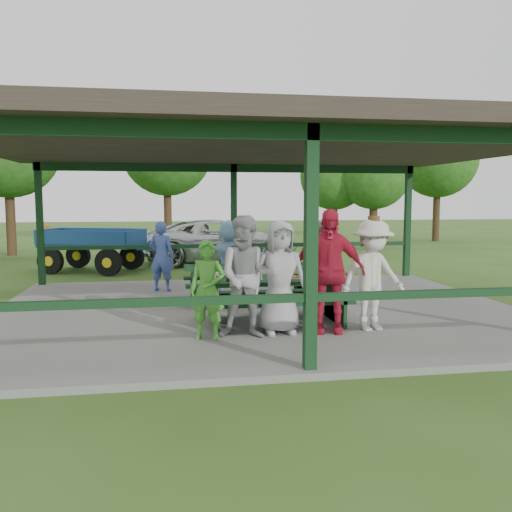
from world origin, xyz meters
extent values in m
plane|color=#315219|center=(0.00, 0.00, 0.00)|extent=(90.00, 90.00, 0.00)
cube|color=slate|center=(0.00, 0.00, 0.05)|extent=(10.00, 8.00, 0.10)
cube|color=black|center=(0.00, -3.80, 1.60)|extent=(0.15, 0.15, 3.00)
cube|color=black|center=(-4.80, 3.80, 1.60)|extent=(0.15, 0.15, 3.00)
cube|color=black|center=(0.00, 3.80, 1.60)|extent=(0.15, 0.15, 3.00)
cube|color=black|center=(4.80, 3.80, 1.60)|extent=(0.15, 0.15, 3.00)
cube|color=black|center=(-2.40, -3.80, 1.00)|extent=(4.65, 0.10, 0.10)
cube|color=black|center=(2.40, -3.80, 1.00)|extent=(4.65, 0.10, 0.10)
cube|color=black|center=(-2.40, 3.80, 1.00)|extent=(4.65, 0.10, 0.10)
cube|color=black|center=(2.40, 3.80, 1.00)|extent=(4.65, 0.10, 0.10)
cube|color=black|center=(0.00, -3.80, 3.00)|extent=(9.80, 0.15, 0.20)
cube|color=black|center=(0.00, 3.80, 3.00)|extent=(9.80, 0.15, 0.20)
cube|color=#2C231F|center=(0.00, 0.00, 3.22)|extent=(10.60, 8.60, 0.24)
cube|color=black|center=(0.08, -1.20, 0.82)|extent=(2.44, 0.75, 0.06)
cube|color=black|center=(0.08, -1.75, 0.53)|extent=(2.44, 0.28, 0.05)
cube|color=black|center=(0.08, -0.65, 0.53)|extent=(2.44, 0.28, 0.05)
cube|color=black|center=(-0.96, -1.20, 0.47)|extent=(0.06, 0.70, 0.75)
cube|color=black|center=(1.11, -1.20, 0.47)|extent=(0.06, 0.70, 0.75)
cube|color=black|center=(-0.96, -1.20, 0.33)|extent=(0.06, 1.39, 0.45)
cube|color=black|center=(1.11, -1.20, 0.33)|extent=(0.06, 1.39, 0.45)
cube|color=black|center=(-0.06, 0.80, 0.82)|extent=(2.66, 0.75, 0.06)
cube|color=black|center=(-0.06, 0.25, 0.53)|extent=(2.66, 0.28, 0.05)
cube|color=black|center=(-0.06, 1.35, 0.53)|extent=(2.66, 0.28, 0.05)
cube|color=black|center=(-1.21, 0.80, 0.47)|extent=(0.06, 0.70, 0.75)
cube|color=black|center=(1.09, 0.80, 0.47)|extent=(0.06, 0.70, 0.75)
cube|color=black|center=(-1.21, 0.80, 0.33)|extent=(0.06, 1.39, 0.45)
cube|color=black|center=(1.09, 0.80, 0.33)|extent=(0.06, 1.39, 0.45)
cylinder|color=white|center=(-0.98, -1.20, 0.86)|extent=(0.22, 0.22, 0.01)
torus|color=#9E6238|center=(-1.02, -1.22, 0.88)|extent=(0.10, 0.10, 0.03)
torus|color=#9E6238|center=(-0.94, -1.22, 0.88)|extent=(0.10, 0.10, 0.03)
torus|color=#9E6238|center=(-0.98, -1.16, 0.88)|extent=(0.10, 0.10, 0.03)
cylinder|color=white|center=(-0.24, -1.20, 0.86)|extent=(0.22, 0.22, 0.01)
torus|color=#9E6238|center=(-0.28, -1.22, 0.88)|extent=(0.10, 0.10, 0.03)
torus|color=#9E6238|center=(-0.20, -1.22, 0.88)|extent=(0.10, 0.10, 0.03)
torus|color=#9E6238|center=(-0.24, -1.16, 0.88)|extent=(0.10, 0.10, 0.03)
cylinder|color=white|center=(0.43, -1.20, 0.86)|extent=(0.22, 0.22, 0.01)
torus|color=#9E6238|center=(0.39, -1.22, 0.88)|extent=(0.10, 0.10, 0.03)
torus|color=#9E6238|center=(0.47, -1.22, 0.88)|extent=(0.10, 0.10, 0.03)
torus|color=#9E6238|center=(0.43, -1.16, 0.88)|extent=(0.10, 0.10, 0.03)
cylinder|color=white|center=(1.08, -1.20, 0.86)|extent=(0.22, 0.22, 0.01)
torus|color=#9E6238|center=(1.04, -1.22, 0.88)|extent=(0.10, 0.10, 0.03)
torus|color=#9E6238|center=(1.12, -1.22, 0.88)|extent=(0.10, 0.10, 0.03)
torus|color=#9E6238|center=(1.08, -1.16, 0.88)|extent=(0.10, 0.10, 0.03)
cylinder|color=#381E0F|center=(-0.91, -1.38, 0.90)|extent=(0.06, 0.06, 0.10)
cylinder|color=#381E0F|center=(-0.75, -1.38, 0.90)|extent=(0.06, 0.06, 0.10)
cylinder|color=#381E0F|center=(0.18, -1.38, 0.90)|extent=(0.06, 0.06, 0.10)
cylinder|color=#381E0F|center=(0.55, -1.38, 0.90)|extent=(0.06, 0.06, 0.10)
cylinder|color=#381E0F|center=(1.10, -1.38, 0.90)|extent=(0.06, 0.06, 0.10)
cylinder|color=#381E0F|center=(1.32, -1.38, 0.90)|extent=(0.06, 0.06, 0.10)
cone|color=white|center=(-0.90, -1.00, 0.90)|extent=(0.09, 0.09, 0.10)
cone|color=white|center=(-0.42, -1.00, 0.90)|extent=(0.09, 0.09, 0.10)
cone|color=white|center=(-0.15, -1.00, 0.90)|extent=(0.09, 0.09, 0.10)
cone|color=white|center=(0.67, -1.00, 0.90)|extent=(0.09, 0.09, 0.10)
imported|color=green|center=(-1.14, -2.14, 0.85)|extent=(0.63, 0.51, 1.49)
imported|color=#9C9C9F|center=(-0.54, -2.14, 1.03)|extent=(1.03, 0.87, 1.86)
imported|color=#9C9C9F|center=(0.00, -1.98, 0.99)|extent=(0.89, 0.60, 1.78)
imported|color=red|center=(0.77, -2.01, 1.08)|extent=(1.23, 0.74, 1.96)
imported|color=silver|center=(1.52, -1.99, 0.99)|extent=(1.26, 0.88, 1.78)
cylinder|color=brown|center=(1.52, -1.99, 1.82)|extent=(0.38, 0.38, 0.02)
cylinder|color=brown|center=(1.52, -1.99, 1.88)|extent=(0.22, 0.22, 0.11)
imported|color=#97C7E9|center=(-0.37, 1.60, 0.93)|extent=(1.61, 1.07, 1.66)
imported|color=#4058A6|center=(-1.86, 2.33, 0.91)|extent=(0.68, 0.56, 1.61)
imported|color=gray|center=(1.63, 1.60, 0.90)|extent=(0.86, 0.71, 1.60)
imported|color=silver|center=(0.12, 8.55, 0.75)|extent=(5.68, 3.15, 1.50)
cube|color=navy|center=(-3.98, 6.84, 0.83)|extent=(3.23, 2.42, 0.12)
cube|color=navy|center=(-4.25, 6.17, 1.09)|extent=(2.72, 1.13, 0.41)
cube|color=navy|center=(-3.71, 7.52, 1.09)|extent=(2.72, 1.13, 0.41)
cube|color=navy|center=(-5.33, 7.37, 1.09)|extent=(0.59, 1.37, 0.41)
cube|color=navy|center=(-2.63, 6.31, 1.09)|extent=(0.59, 1.37, 0.41)
cylinder|color=black|center=(-5.13, 6.46, 0.39)|extent=(0.80, 0.46, 0.79)
cylinder|color=yellow|center=(-5.13, 6.46, 0.39)|extent=(0.35, 0.32, 0.29)
cylinder|color=black|center=(-4.56, 7.91, 0.39)|extent=(0.80, 0.46, 0.79)
cylinder|color=yellow|center=(-4.56, 7.91, 0.39)|extent=(0.35, 0.32, 0.29)
cylinder|color=black|center=(-3.40, 5.77, 0.39)|extent=(0.80, 0.46, 0.79)
cylinder|color=yellow|center=(-3.40, 5.77, 0.39)|extent=(0.35, 0.32, 0.29)
cylinder|color=black|center=(-2.83, 7.22, 0.39)|extent=(0.80, 0.46, 0.79)
cylinder|color=yellow|center=(-2.83, 7.22, 0.39)|extent=(0.35, 0.32, 0.29)
cube|color=navy|center=(-2.15, 6.12, 0.73)|extent=(0.99, 0.46, 0.08)
cone|color=#F2590C|center=(-5.38, 7.39, 1.19)|extent=(0.17, 0.39, 0.41)
cylinder|color=#302213|center=(-7.75, 12.32, 1.56)|extent=(0.36, 0.36, 3.13)
sphere|color=#214612|center=(-7.75, 12.32, 4.25)|extent=(4.00, 4.00, 4.00)
cylinder|color=#302213|center=(-1.65, 15.41, 1.63)|extent=(0.36, 0.36, 3.27)
sphere|color=#214612|center=(-1.65, 15.41, 4.45)|extent=(4.18, 4.18, 4.18)
cylinder|color=#302213|center=(5.75, 13.47, 1.19)|extent=(0.36, 0.36, 2.39)
sphere|color=#214612|center=(5.75, 13.47, 3.25)|extent=(3.06, 3.06, 3.06)
cylinder|color=#302213|center=(7.21, 12.37, 1.22)|extent=(0.36, 0.36, 2.45)
sphere|color=#214612|center=(7.21, 12.37, 3.33)|extent=(3.13, 3.13, 3.13)
cylinder|color=#302213|center=(12.30, 16.43, 1.59)|extent=(0.36, 0.36, 3.18)
sphere|color=#214612|center=(12.30, 16.43, 4.32)|extent=(4.07, 4.07, 4.07)
camera|label=1|loc=(-1.74, -10.18, 2.21)|focal=38.00mm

